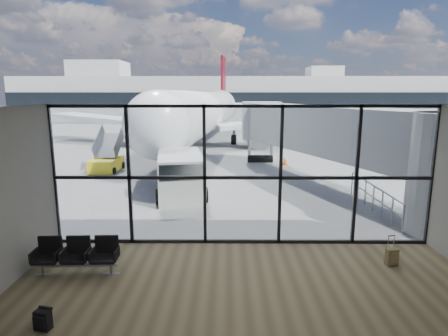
{
  "coord_description": "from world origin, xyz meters",
  "views": [
    {
      "loc": [
        -0.49,
        -11.57,
        4.78
      ],
      "look_at": [
        -0.61,
        3.0,
        1.92
      ],
      "focal_mm": 30.0,
      "sensor_mm": 36.0,
      "label": 1
    }
  ],
  "objects_px": {
    "backpack": "(43,320)",
    "suitcase": "(392,257)",
    "mobile_stairs": "(107,162)",
    "service_van": "(180,174)",
    "airliner": "(205,112)",
    "belt_loader": "(168,147)",
    "seating_row": "(77,253)"
  },
  "relations": [
    {
      "from": "belt_loader",
      "to": "mobile_stairs",
      "type": "height_order",
      "value": "mobile_stairs"
    },
    {
      "from": "airliner",
      "to": "mobile_stairs",
      "type": "distance_m",
      "value": 15.44
    },
    {
      "from": "backpack",
      "to": "airliner",
      "type": "bearing_deg",
      "value": 99.69
    },
    {
      "from": "backpack",
      "to": "mobile_stairs",
      "type": "bearing_deg",
      "value": 116.01
    },
    {
      "from": "service_van",
      "to": "belt_loader",
      "type": "height_order",
      "value": "service_van"
    },
    {
      "from": "backpack",
      "to": "suitcase",
      "type": "height_order",
      "value": "suitcase"
    },
    {
      "from": "suitcase",
      "to": "belt_loader",
      "type": "bearing_deg",
      "value": 104.2
    },
    {
      "from": "backpack",
      "to": "suitcase",
      "type": "distance_m",
      "value": 9.0
    },
    {
      "from": "backpack",
      "to": "service_van",
      "type": "relative_size",
      "value": 0.1
    },
    {
      "from": "seating_row",
      "to": "belt_loader",
      "type": "distance_m",
      "value": 21.26
    },
    {
      "from": "seating_row",
      "to": "belt_loader",
      "type": "xyz_separation_m",
      "value": [
        -0.83,
        21.24,
        -0.01
      ]
    },
    {
      "from": "suitcase",
      "to": "seating_row",
      "type": "bearing_deg",
      "value": 172.56
    },
    {
      "from": "seating_row",
      "to": "suitcase",
      "type": "relative_size",
      "value": 2.58
    },
    {
      "from": "belt_loader",
      "to": "mobile_stairs",
      "type": "bearing_deg",
      "value": -92.92
    },
    {
      "from": "suitcase",
      "to": "airliner",
      "type": "height_order",
      "value": "airliner"
    },
    {
      "from": "backpack",
      "to": "airliner",
      "type": "xyz_separation_m",
      "value": [
        1.63,
        30.66,
        2.84
      ]
    },
    {
      "from": "backpack",
      "to": "belt_loader",
      "type": "xyz_separation_m",
      "value": [
        -1.1,
        23.8,
        0.32
      ]
    },
    {
      "from": "suitcase",
      "to": "mobile_stairs",
      "type": "relative_size",
      "value": 0.27
    },
    {
      "from": "airliner",
      "to": "belt_loader",
      "type": "distance_m",
      "value": 7.8
    },
    {
      "from": "seating_row",
      "to": "airliner",
      "type": "xyz_separation_m",
      "value": [
        1.9,
        28.1,
        2.51
      ]
    },
    {
      "from": "backpack",
      "to": "mobile_stairs",
      "type": "xyz_separation_m",
      "value": [
        -3.89,
        16.46,
        0.31
      ]
    },
    {
      "from": "airliner",
      "to": "suitcase",
      "type": "bearing_deg",
      "value": -70.58
    },
    {
      "from": "suitcase",
      "to": "mobile_stairs",
      "type": "xyz_separation_m",
      "value": [
        -12.36,
        13.42,
        0.28
      ]
    },
    {
      "from": "belt_loader",
      "to": "suitcase",
      "type": "bearing_deg",
      "value": -47.4
    },
    {
      "from": "belt_loader",
      "to": "mobile_stairs",
      "type": "distance_m",
      "value": 7.85
    },
    {
      "from": "backpack",
      "to": "mobile_stairs",
      "type": "height_order",
      "value": "mobile_stairs"
    },
    {
      "from": "suitcase",
      "to": "service_van",
      "type": "distance_m",
      "value": 10.23
    },
    {
      "from": "service_van",
      "to": "belt_loader",
      "type": "relative_size",
      "value": 1.33
    },
    {
      "from": "seating_row",
      "to": "belt_loader",
      "type": "bearing_deg",
      "value": 89.78
    },
    {
      "from": "backpack",
      "to": "service_van",
      "type": "distance_m",
      "value": 10.68
    },
    {
      "from": "airliner",
      "to": "mobile_stairs",
      "type": "xyz_separation_m",
      "value": [
        -5.51,
        -14.2,
        -2.52
      ]
    },
    {
      "from": "airliner",
      "to": "belt_loader",
      "type": "relative_size",
      "value": 10.53
    }
  ]
}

